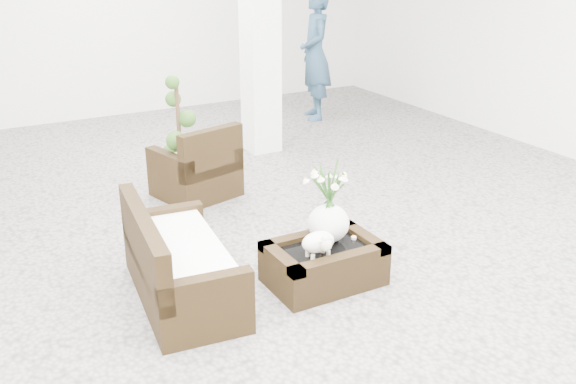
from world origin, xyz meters
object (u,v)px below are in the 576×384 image
topiary (179,139)px  coffee_table (324,265)px  loveseat (182,254)px  armchair (195,160)px

topiary → coffee_table: bearing=-81.7°
coffee_table → loveseat: size_ratio=0.64×
coffee_table → loveseat: (-1.08, 0.33, 0.22)m
coffee_table → loveseat: loveseat is taller
topiary → loveseat: bearing=-109.9°
loveseat → armchair: bearing=-17.7°
coffee_table → armchair: size_ratio=1.11×
armchair → topiary: bearing=-30.1°
coffee_table → topiary: 2.43m
armchair → loveseat: bearing=51.4°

